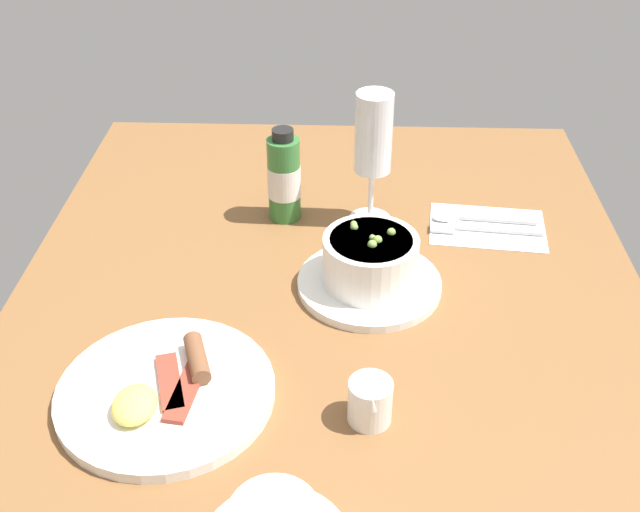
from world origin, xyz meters
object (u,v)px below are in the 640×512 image
at_px(porridge_bowl, 370,265).
at_px(sauce_bottle_green, 284,178).
at_px(cutlery_setting, 484,226).
at_px(wine_glass, 373,139).
at_px(breakfast_plate, 165,392).
at_px(creamer_jug, 370,401).

bearing_deg(porridge_bowl, sauce_bottle_green, 35.53).
xyz_separation_m(porridge_bowl, cutlery_setting, (0.15, -0.17, -0.03)).
distance_m(porridge_bowl, wine_glass, 0.20).
distance_m(sauce_bottle_green, breakfast_plate, 0.41).
distance_m(cutlery_setting, sauce_bottle_green, 0.31).
bearing_deg(sauce_bottle_green, breakfast_plate, 164.77).
relative_size(porridge_bowl, cutlery_setting, 1.06).
relative_size(creamer_jug, sauce_bottle_green, 0.40).
bearing_deg(breakfast_plate, porridge_bowl, -47.36).
relative_size(sauce_bottle_green, breakfast_plate, 0.60).
distance_m(porridge_bowl, breakfast_plate, 0.31).
xyz_separation_m(porridge_bowl, creamer_jug, (-0.24, 0.00, -0.01)).
bearing_deg(porridge_bowl, cutlery_setting, -48.36).
height_order(cutlery_setting, wine_glass, wine_glass).
xyz_separation_m(sauce_bottle_green, breakfast_plate, (-0.39, 0.11, -0.06)).
relative_size(porridge_bowl, sauce_bottle_green, 1.32).
bearing_deg(wine_glass, porridge_bowl, 178.66).
relative_size(porridge_bowl, wine_glass, 0.94).
height_order(wine_glass, breakfast_plate, wine_glass).
distance_m(creamer_jug, sauce_bottle_green, 0.43).
bearing_deg(porridge_bowl, breakfast_plate, 132.64).
height_order(cutlery_setting, breakfast_plate, breakfast_plate).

